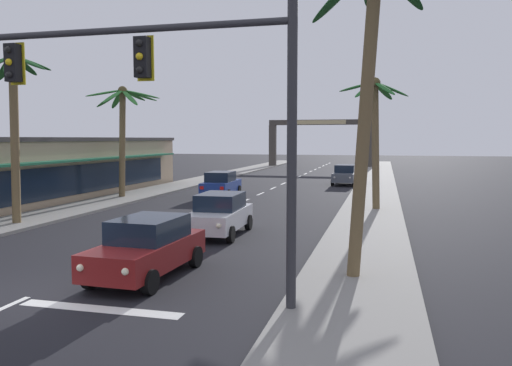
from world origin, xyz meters
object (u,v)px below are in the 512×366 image
(town_gateway_arch, at_px, (321,136))
(traffic_signal_mast, at_px, (149,86))
(sedan_lead_at_stop_bar, at_px, (147,247))
(sedan_parked_nearest_kerb, at_px, (345,175))
(palm_right_nearest, at_px, (371,44))
(palm_right_second, at_px, (375,120))
(sedan_oncoming_far, at_px, (221,184))
(palm_left_second, at_px, (14,105))
(palm_left_third, at_px, (123,118))
(storefront_strip_left, at_px, (44,168))
(sedan_third_in_queue, at_px, (220,214))

(town_gateway_arch, bearing_deg, traffic_signal_mast, -86.91)
(sedan_lead_at_stop_bar, distance_m, sedan_parked_nearest_kerb, 30.47)
(palm_right_nearest, distance_m, palm_right_second, 13.91)
(sedan_oncoming_far, distance_m, palm_left_second, 14.82)
(palm_left_second, height_order, palm_left_third, palm_left_second)
(traffic_signal_mast, distance_m, palm_right_second, 17.57)
(palm_right_nearest, bearing_deg, storefront_strip_left, 145.30)
(palm_left_third, xyz_separation_m, palm_right_nearest, (15.93, -15.70, 1.14))
(palm_left_second, bearing_deg, palm_left_third, 92.81)
(storefront_strip_left, bearing_deg, palm_right_second, -2.20)
(sedan_oncoming_far, height_order, storefront_strip_left, storefront_strip_left)
(sedan_parked_nearest_kerb, bearing_deg, storefront_strip_left, -141.54)
(traffic_signal_mast, distance_m, sedan_lead_at_stop_bar, 4.81)
(sedan_parked_nearest_kerb, height_order, palm_left_third, palm_left_third)
(sedan_oncoming_far, height_order, palm_left_third, palm_left_third)
(palm_left_second, bearing_deg, sedan_third_in_queue, 1.17)
(palm_left_second, xyz_separation_m, storefront_strip_left, (-5.72, 9.43, -3.35))
(sedan_parked_nearest_kerb, relative_size, town_gateway_arch, 0.31)
(traffic_signal_mast, relative_size, palm_right_second, 1.49)
(palm_right_nearest, height_order, storefront_strip_left, palm_right_nearest)
(sedan_lead_at_stop_bar, height_order, sedan_parked_nearest_kerb, same)
(sedan_third_in_queue, bearing_deg, storefront_strip_left, 148.57)
(palm_left_second, bearing_deg, town_gateway_arch, 81.60)
(town_gateway_arch, bearing_deg, sedan_parked_nearest_kerb, -78.52)
(town_gateway_arch, bearing_deg, sedan_third_in_queue, -87.67)
(traffic_signal_mast, xyz_separation_m, sedan_oncoming_far, (-5.31, 21.40, -4.24))
(palm_left_third, relative_size, town_gateway_arch, 0.51)
(palm_left_third, height_order, town_gateway_arch, palm_left_third)
(sedan_third_in_queue, relative_size, storefront_strip_left, 0.17)
(palm_left_third, distance_m, palm_right_second, 15.93)
(storefront_strip_left, bearing_deg, palm_left_third, 11.64)
(traffic_signal_mast, distance_m, palm_right_nearest, 5.92)
(sedan_third_in_queue, height_order, palm_left_second, palm_left_second)
(palm_left_second, relative_size, storefront_strip_left, 0.30)
(palm_right_nearest, bearing_deg, sedan_third_in_queue, 138.10)
(sedan_lead_at_stop_bar, distance_m, sedan_third_in_queue, 6.47)
(sedan_lead_at_stop_bar, height_order, palm_left_third, palm_left_third)
(sedan_third_in_queue, height_order, palm_right_nearest, palm_right_nearest)
(traffic_signal_mast, xyz_separation_m, palm_left_third, (-11.03, 18.78, 0.14))
(palm_left_second, height_order, town_gateway_arch, palm_left_second)
(sedan_oncoming_far, distance_m, palm_right_nearest, 21.69)
(traffic_signal_mast, bearing_deg, town_gateway_arch, 93.09)
(sedan_third_in_queue, bearing_deg, palm_right_second, 55.03)
(sedan_third_in_queue, distance_m, palm_left_second, 10.42)
(sedan_lead_at_stop_bar, distance_m, palm_left_second, 12.17)
(palm_left_second, bearing_deg, traffic_signal_mast, -38.18)
(palm_left_third, relative_size, palm_right_second, 1.02)
(palm_left_third, height_order, storefront_strip_left, palm_left_third)
(sedan_lead_at_stop_bar, distance_m, palm_left_third, 19.99)
(traffic_signal_mast, xyz_separation_m, sedan_third_in_queue, (-1.12, 8.46, -4.24))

